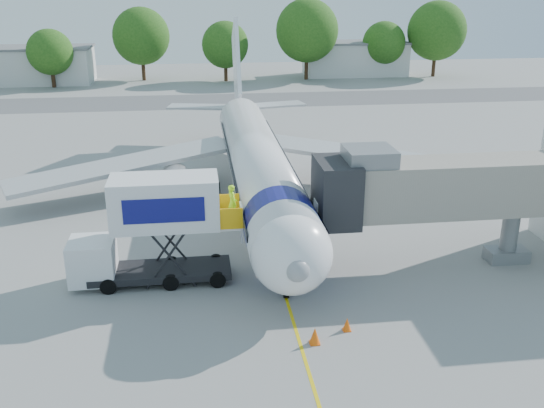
{
  "coord_description": "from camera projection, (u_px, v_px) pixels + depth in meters",
  "views": [
    {
      "loc": [
        -3.96,
        -35.01,
        14.31
      ],
      "look_at": [
        -0.11,
        -5.13,
        3.2
      ],
      "focal_mm": 40.0,
      "sensor_mm": 36.0,
      "label": 1
    }
  ],
  "objects": [
    {
      "name": "aircraft",
      "position": [
        256.0,
        160.0,
        40.82
      ],
      "size": [
        34.17,
        37.73,
        11.35
      ],
      "color": "white",
      "rests_on": "ground"
    },
    {
      "name": "tree_g",
      "position": [
        437.0,
        31.0,
        94.37
      ],
      "size": [
        9.1,
        9.1,
        11.61
      ],
      "color": "#382314",
      "rests_on": "ground"
    },
    {
      "name": "tree_c",
      "position": [
        141.0,
        36.0,
        90.7
      ],
      "size": [
        8.49,
        8.49,
        10.83
      ],
      "color": "#382314",
      "rests_on": "ground"
    },
    {
      "name": "tree_d",
      "position": [
        225.0,
        45.0,
        90.53
      ],
      "size": [
        6.95,
        6.95,
        8.86
      ],
      "color": "#382314",
      "rests_on": "ground"
    },
    {
      "name": "safety_cone_b",
      "position": [
        315.0,
        336.0,
        25.33
      ],
      "size": [
        0.47,
        0.47,
        0.75
      ],
      "color": "#F45A0C",
      "rests_on": "ground"
    },
    {
      "name": "tree_f",
      "position": [
        384.0,
        43.0,
        95.0
      ],
      "size": [
        6.7,
        6.7,
        8.54
      ],
      "color": "#382314",
      "rests_on": "ground"
    },
    {
      "name": "ground_tug",
      "position": [
        274.0,
        357.0,
        23.21
      ],
      "size": [
        4.08,
        2.84,
        1.48
      ],
      "rotation": [
        0.0,
        0.0,
        -0.28
      ],
      "color": "silver",
      "rests_on": "ground"
    },
    {
      "name": "jet_bridge",
      "position": [
        434.0,
        189.0,
        30.95
      ],
      "size": [
        13.9,
        3.2,
        6.6
      ],
      "color": "gray",
      "rests_on": "ground"
    },
    {
      "name": "ground",
      "position": [
        263.0,
        224.0,
        38.0
      ],
      "size": [
        160.0,
        160.0,
        0.0
      ],
      "primitive_type": "plane",
      "color": "gray",
      "rests_on": "ground"
    },
    {
      "name": "tree_e",
      "position": [
        307.0,
        31.0,
        91.3
      ],
      "size": [
        9.44,
        9.44,
        12.04
      ],
      "color": "#382314",
      "rests_on": "ground"
    },
    {
      "name": "catering_hiloader",
      "position": [
        153.0,
        231.0,
        29.78
      ],
      "size": [
        8.5,
        2.44,
        5.5
      ],
      "color": "black",
      "rests_on": "ground"
    },
    {
      "name": "guidance_line",
      "position": [
        263.0,
        224.0,
        38.0
      ],
      "size": [
        0.15,
        70.0,
        0.01
      ],
      "primitive_type": "cube",
      "color": "yellow",
      "rests_on": "ground"
    },
    {
      "name": "safety_cone_a",
      "position": [
        347.0,
        324.0,
        26.3
      ],
      "size": [
        0.38,
        0.38,
        0.61
      ],
      "color": "#F45A0C",
      "rests_on": "ground"
    },
    {
      "name": "outbuilding_left",
      "position": [
        29.0,
        65.0,
        89.57
      ],
      "size": [
        18.4,
        8.4,
        5.3
      ],
      "color": "silver",
      "rests_on": "ground"
    },
    {
      "name": "outbuilding_right",
      "position": [
        355.0,
        58.0,
        97.42
      ],
      "size": [
        16.4,
        7.4,
        5.3
      ],
      "color": "silver",
      "rests_on": "ground"
    },
    {
      "name": "taxiway_strip",
      "position": [
        226.0,
        101.0,
        77.09
      ],
      "size": [
        120.0,
        10.0,
        0.01
      ],
      "primitive_type": "cube",
      "color": "#59595B",
      "rests_on": "ground"
    },
    {
      "name": "tree_b",
      "position": [
        50.0,
        52.0,
        85.14
      ],
      "size": [
        6.39,
        6.39,
        8.15
      ],
      "color": "#382314",
      "rests_on": "ground"
    }
  ]
}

